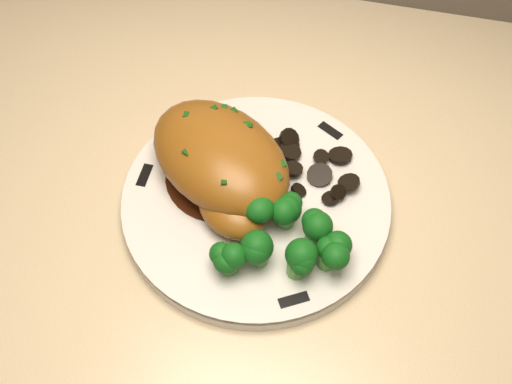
% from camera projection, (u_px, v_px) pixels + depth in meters
% --- Properties ---
extents(counter, '(1.89, 0.64, 0.94)m').
position_uv_depth(counter, '(403.00, 341.00, 1.03)').
color(counter, brown).
rests_on(counter, ground).
extents(plate, '(0.33, 0.33, 0.02)m').
position_uv_depth(plate, '(256.00, 202.00, 0.69)').
color(plate, silver).
rests_on(plate, counter).
extents(rim_accent_0, '(0.03, 0.02, 0.00)m').
position_uv_depth(rim_accent_0, '(330.00, 131.00, 0.73)').
color(rim_accent_0, black).
rests_on(rim_accent_0, plate).
extents(rim_accent_1, '(0.01, 0.03, 0.00)m').
position_uv_depth(rim_accent_1, '(145.00, 175.00, 0.69)').
color(rim_accent_1, black).
rests_on(rim_accent_1, plate).
extents(rim_accent_2, '(0.03, 0.02, 0.00)m').
position_uv_depth(rim_accent_2, '(294.00, 300.00, 0.61)').
color(rim_accent_2, black).
rests_on(rim_accent_2, plate).
extents(gravy_pool, '(0.12, 0.12, 0.00)m').
position_uv_depth(gravy_pool, '(222.00, 176.00, 0.69)').
color(gravy_pool, black).
rests_on(gravy_pool, plate).
extents(chicken_breast, '(0.21, 0.19, 0.07)m').
position_uv_depth(chicken_breast, '(222.00, 163.00, 0.66)').
color(chicken_breast, brown).
rests_on(chicken_breast, plate).
extents(mushroom_pile, '(0.10, 0.08, 0.03)m').
position_uv_depth(mushroom_pile, '(302.00, 171.00, 0.69)').
color(mushroom_pile, black).
rests_on(mushroom_pile, plate).
extents(broccoli_florets, '(0.12, 0.09, 0.04)m').
position_uv_depth(broccoli_florets, '(281.00, 238.00, 0.62)').
color(broccoli_florets, '#50953F').
rests_on(broccoli_florets, plate).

